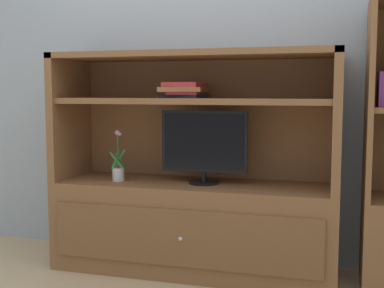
{
  "coord_description": "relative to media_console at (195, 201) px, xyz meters",
  "views": [
    {
      "loc": [
        0.88,
        -2.65,
        1.13
      ],
      "look_at": [
        0.0,
        0.35,
        0.81
      ],
      "focal_mm": 47.96,
      "sensor_mm": 36.0,
      "label": 1
    }
  ],
  "objects": [
    {
      "name": "magazine_stack",
      "position": [
        -0.06,
        -0.01,
        0.7
      ],
      "size": [
        0.29,
        0.35,
        0.09
      ],
      "color": "black",
      "rests_on": "media_console"
    },
    {
      "name": "painted_rear_wall",
      "position": [
        0.0,
        0.34,
        0.96
      ],
      "size": [
        6.0,
        0.1,
        2.8
      ],
      "primitive_type": "cube",
      "color": "#9EA8B2",
      "rests_on": "ground_plane"
    },
    {
      "name": "potted_plant",
      "position": [
        -0.49,
        -0.08,
        0.19
      ],
      "size": [
        0.1,
        0.11,
        0.33
      ],
      "color": "beige",
      "rests_on": "media_console"
    },
    {
      "name": "tv_monitor",
      "position": [
        0.06,
        -0.01,
        0.36
      ],
      "size": [
        0.54,
        0.19,
        0.45
      ],
      "color": "black",
      "rests_on": "media_console"
    },
    {
      "name": "media_console",
      "position": [
        0.0,
        0.0,
        0.0
      ],
      "size": [
        1.76,
        0.57,
        1.37
      ],
      "color": "brown",
      "rests_on": "ground_plane"
    }
  ]
}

